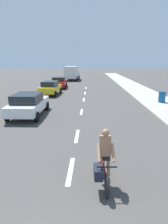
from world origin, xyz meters
name	(u,v)px	position (x,y,z in m)	size (l,w,h in m)	color
ground_plane	(85,95)	(0.00, 20.00, 0.00)	(160.00, 160.00, 0.00)	#423F3D
sidewalk_strip	(142,92)	(6.96, 22.00, 0.07)	(3.60, 80.00, 0.14)	#9E998E
lane_stripe_1	(71,170)	(0.00, 4.31, 0.00)	(0.16, 1.80, 0.01)	white
lane_stripe_2	(77,136)	(0.00, 7.55, 0.00)	(0.16, 1.80, 0.01)	white
lane_stripe_3	(81,112)	(0.00, 12.45, 0.00)	(0.16, 1.80, 0.01)	white
lane_stripe_4	(84,100)	(0.00, 17.31, 0.00)	(0.16, 1.80, 0.01)	white
lane_stripe_5	(85,93)	(0.00, 21.52, 0.00)	(0.16, 1.80, 0.01)	white
lane_stripe_6	(86,88)	(0.00, 26.18, 0.00)	(0.16, 1.80, 0.01)	white
cyclist	(103,161)	(1.07, 3.49, 0.83)	(0.64, 1.71, 1.82)	black
parked_car_white	(29,104)	(-3.65, 11.37, 0.84)	(2.13, 4.56, 1.57)	white
parked_car_yellow	(50,88)	(-3.90, 20.11, 0.84)	(2.09, 4.19, 1.57)	gold
parked_car_red	(59,82)	(-3.88, 26.23, 0.84)	(2.28, 4.62, 1.57)	red
delivery_truck	(72,73)	(-3.15, 38.18, 1.50)	(2.86, 6.33, 2.80)	beige
trash_bin_far	(162,97)	(7.08, 15.65, 0.63)	(0.60, 0.60, 0.99)	#14518C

